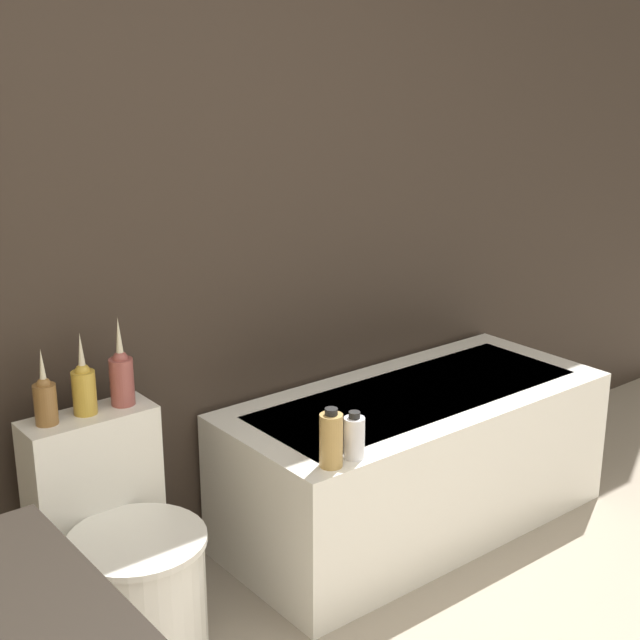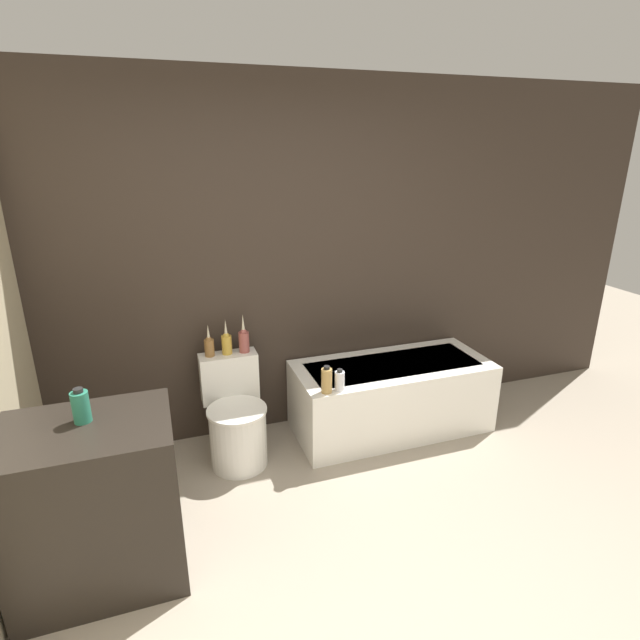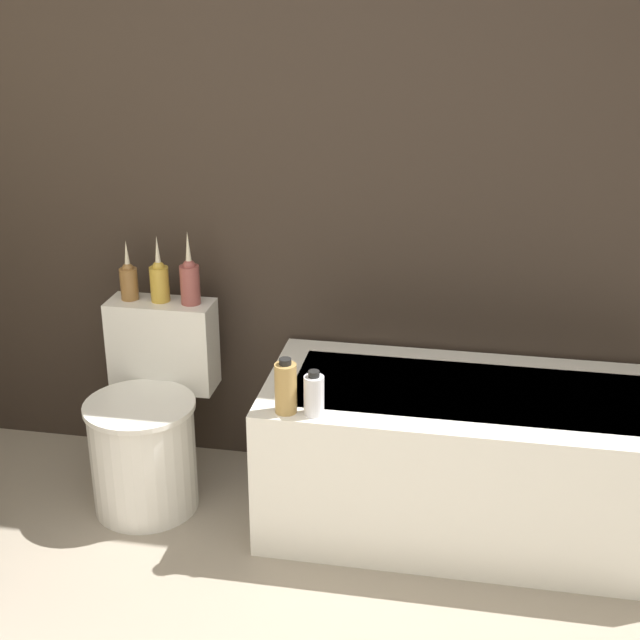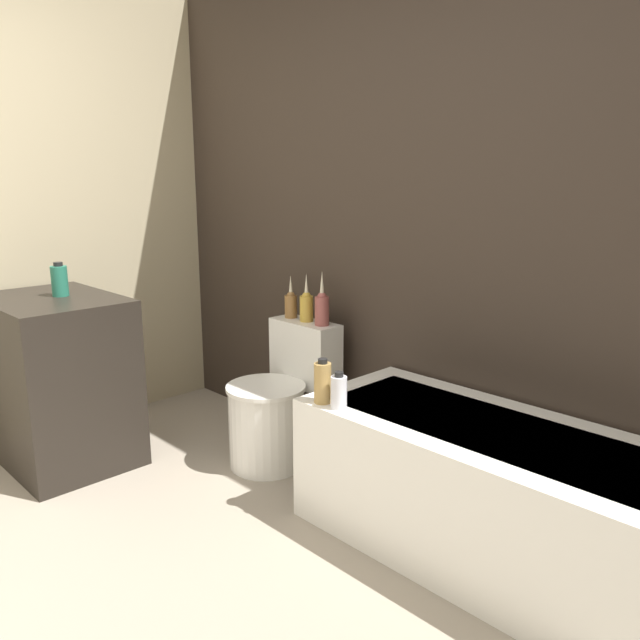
% 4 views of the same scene
% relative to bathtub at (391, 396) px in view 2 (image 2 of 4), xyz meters
% --- Properties ---
extents(wall_back_tiled, '(6.40, 0.06, 2.60)m').
position_rel_bathtub_xyz_m(wall_back_tiled, '(-0.80, 0.38, 1.02)').
color(wall_back_tiled, '#332821').
rests_on(wall_back_tiled, ground_plane).
extents(bathtub, '(1.50, 0.66, 0.55)m').
position_rel_bathtub_xyz_m(bathtub, '(0.00, 0.00, 0.00)').
color(bathtub, white).
rests_on(bathtub, ground).
extents(toilet, '(0.41, 0.56, 0.72)m').
position_rel_bathtub_xyz_m(toilet, '(-1.22, -0.03, 0.03)').
color(toilet, white).
rests_on(toilet, ground).
extents(vanity_counter, '(0.79, 0.58, 0.87)m').
position_rel_bathtub_xyz_m(vanity_counter, '(-2.04, -0.82, 0.16)').
color(vanity_counter, black).
rests_on(vanity_counter, ground).
extents(soap_bottle_glass, '(0.08, 0.08, 0.17)m').
position_rel_bathtub_xyz_m(soap_bottle_glass, '(-2.04, -0.76, 0.68)').
color(soap_bottle_glass, '#267259').
rests_on(soap_bottle_glass, vanity_counter).
extents(vase_gold, '(0.07, 0.07, 0.23)m').
position_rel_bathtub_xyz_m(vase_gold, '(-1.34, 0.19, 0.53)').
color(vase_gold, olive).
rests_on(vase_gold, toilet).
extents(vase_silver, '(0.07, 0.07, 0.26)m').
position_rel_bathtub_xyz_m(vase_silver, '(-1.22, 0.19, 0.53)').
color(vase_silver, gold).
rests_on(vase_silver, toilet).
extents(vase_bronze, '(0.07, 0.07, 0.28)m').
position_rel_bathtub_xyz_m(vase_bronze, '(-1.09, 0.18, 0.54)').
color(vase_bronze, '#994C47').
rests_on(vase_bronze, toilet).
extents(shampoo_bottle_tall, '(0.07, 0.07, 0.19)m').
position_rel_bathtub_xyz_m(shampoo_bottle_tall, '(-0.63, -0.27, 0.36)').
color(shampoo_bottle_tall, tan).
rests_on(shampoo_bottle_tall, bathtub).
extents(shampoo_bottle_short, '(0.07, 0.07, 0.16)m').
position_rel_bathtub_xyz_m(shampoo_bottle_short, '(-0.54, -0.27, 0.34)').
color(shampoo_bottle_short, silver).
rests_on(shampoo_bottle_short, bathtub).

